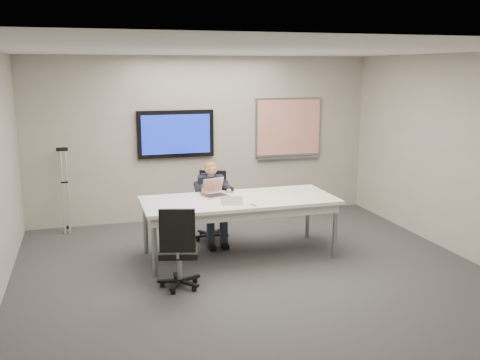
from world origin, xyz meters
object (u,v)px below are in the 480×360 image
object	(u,v)px
conference_table	(239,205)
office_chair_near	(179,263)
laptop	(214,191)
seated_person	(213,211)
office_chair_far	(211,218)

from	to	relation	value
conference_table	office_chair_near	xyz separation A→B (m)	(-1.01, -0.92, -0.41)
laptop	seated_person	bearing A→B (deg)	60.39
laptop	office_chair_far	bearing A→B (deg)	63.27
office_chair_far	office_chair_near	xyz separation A→B (m)	(-0.81, -1.77, -0.00)
conference_table	office_chair_near	distance (m)	1.42
seated_person	office_chair_near	bearing A→B (deg)	-110.12
office_chair_far	laptop	xyz separation A→B (m)	(-0.09, -0.57, 0.56)
conference_table	office_chair_near	size ratio (longest dim) A/B	2.60
office_chair_near	laptop	distance (m)	1.51
conference_table	office_chair_far	world-z (taller)	office_chair_far
conference_table	office_chair_near	bearing A→B (deg)	-137.92
office_chair_far	office_chair_near	size ratio (longest dim) A/B	1.01
office_chair_far	laptop	world-z (taller)	laptop
seated_person	laptop	xyz separation A→B (m)	(-0.07, -0.34, 0.39)
office_chair_far	office_chair_near	distance (m)	1.95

